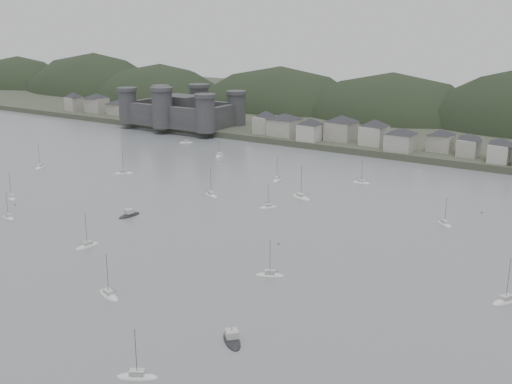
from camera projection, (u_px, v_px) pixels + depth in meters
The scene contains 9 objects.
ground at pixel (75, 291), 140.42m from camera, with size 900.00×900.00×0.00m, color slate.
far_shore_land at pixel (454, 118), 376.68m from camera, with size 900.00×250.00×3.00m, color #383D2D.
forested_ridge at pixel (448, 147), 357.02m from camera, with size 851.55×103.94×102.57m.
castle at pixel (181, 110), 345.59m from camera, with size 66.00×43.00×20.00m.
waterfront_town at pixel (498, 146), 258.23m from camera, with size 451.48×28.46×12.92m.
moored_fleet at pixel (177, 217), 192.46m from camera, with size 212.51×178.06×13.59m.
motor_launch_near at pixel (232, 340), 118.43m from camera, with size 8.16×7.77×3.97m.
motor_launch_far at pixel (129, 215), 194.03m from camera, with size 3.50×8.33×3.94m.
mooring_buoys at pixel (287, 212), 198.07m from camera, with size 155.76×91.03×0.70m.
Camera 1 is at (105.93, -84.62, 59.73)m, focal length 43.14 mm.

